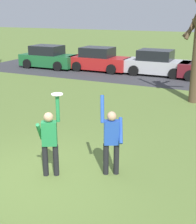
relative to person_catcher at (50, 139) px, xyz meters
name	(u,v)px	position (x,y,z in m)	size (l,w,h in m)	color
ground_plane	(42,176)	(-0.18, -0.13, -0.98)	(120.00, 120.00, 0.00)	olive
person_catcher	(50,139)	(0.00, 0.00, 0.00)	(0.58, 0.51, 2.08)	black
person_defender	(111,138)	(1.33, 0.69, 0.00)	(0.64, 0.60, 2.04)	black
frisbee_disc	(57,94)	(0.20, 0.10, 1.11)	(0.28, 0.28, 0.02)	white
parked_car_green	(49,58)	(-8.81, 13.29, -0.25)	(4.10, 2.04, 1.59)	#1E6633
parked_car_red	(99,60)	(-5.02, 13.74, -0.25)	(4.10, 2.04, 1.59)	red
parked_car_silver	(157,64)	(-1.03, 13.92, -0.25)	(4.10, 2.04, 1.59)	#BCBCC1
parking_strip	(152,75)	(-1.23, 13.64, -0.98)	(24.84, 6.40, 0.01)	#38383D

